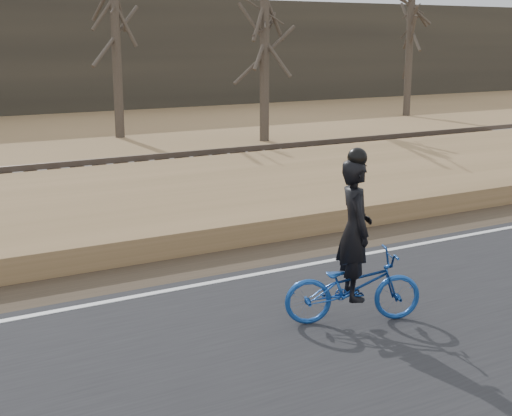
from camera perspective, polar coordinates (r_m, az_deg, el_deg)
ground at (r=10.68m, az=-10.11°, el=-7.80°), size 120.00×120.00×0.00m
road at (r=8.55m, az=-4.27°, el=-13.03°), size 120.00×6.00×0.06m
edge_line at (r=10.84m, az=-10.48°, el=-7.14°), size 120.00×0.12×0.01m
shoulder at (r=11.75m, az=-12.11°, el=-5.80°), size 120.00×1.60×0.04m
embankment at (r=14.47m, az=-15.80°, el=-1.53°), size 120.00×5.00×0.44m
ballast at (r=18.09m, az=-18.77°, el=1.22°), size 120.00×3.00×0.45m
railroad at (r=18.04m, az=-18.84°, el=2.16°), size 120.00×2.40×0.29m
cyclist at (r=9.70m, az=7.82°, el=-4.71°), size 1.99×1.30×2.40m
bare_tree_center at (r=28.61m, az=-11.13°, el=12.80°), size 0.36×0.36×7.26m
bare_tree_right at (r=27.13m, az=0.69°, el=12.23°), size 0.36×0.36×6.52m
bare_tree_far_right at (r=37.03m, az=12.19°, el=12.72°), size 0.36×0.36×7.11m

